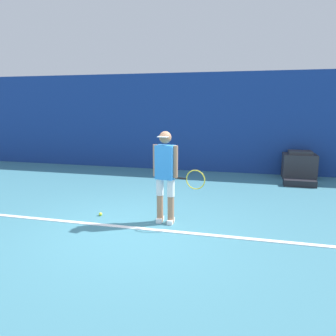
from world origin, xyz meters
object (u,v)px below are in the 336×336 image
object	(u,v)px
tennis_ball	(101,214)
equipment_bag	(300,183)
covered_chair	(299,165)
tennis_player	(166,173)

from	to	relation	value
tennis_ball	equipment_bag	xyz separation A→B (m)	(4.18, 3.54, 0.05)
covered_chair	tennis_ball	bearing A→B (deg)	-133.23
tennis_ball	tennis_player	bearing A→B (deg)	-1.99
tennis_ball	equipment_bag	bearing A→B (deg)	40.28
covered_chair	equipment_bag	bearing A→B (deg)	-95.37
equipment_bag	covered_chair	bearing A→B (deg)	84.63
tennis_player	equipment_bag	size ratio (longest dim) A/B	2.04
tennis_ball	equipment_bag	distance (m)	5.48
tennis_ball	equipment_bag	world-z (taller)	equipment_bag
equipment_bag	tennis_player	bearing A→B (deg)	-128.13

